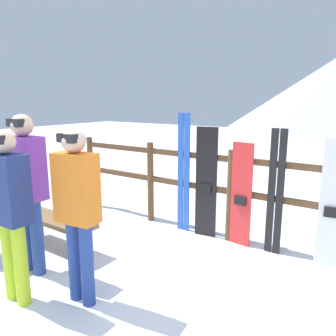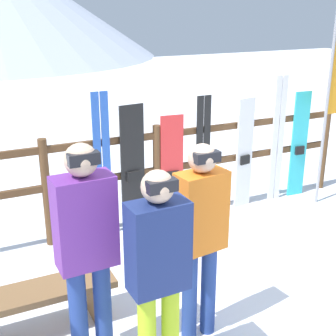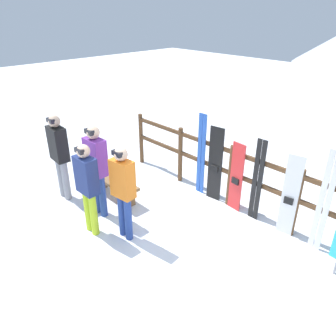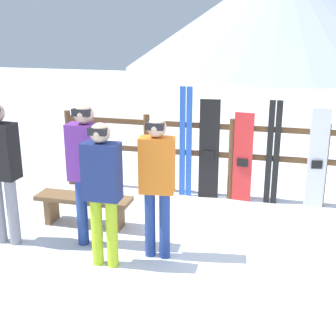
{
  "view_description": "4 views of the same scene",
  "coord_description": "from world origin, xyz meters",
  "px_view_note": "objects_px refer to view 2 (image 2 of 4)",
  "views": [
    {
      "loc": [
        1.71,
        -2.06,
        1.92
      ],
      "look_at": [
        -0.46,
        1.14,
        1.12
      ],
      "focal_mm": 35.0,
      "sensor_mm": 36.0,
      "label": 1
    },
    {
      "loc": [
        -2.26,
        -3.01,
        2.66
      ],
      "look_at": [
        -0.35,
        0.95,
        1.11
      ],
      "focal_mm": 50.0,
      "sensor_mm": 36.0,
      "label": 2
    },
    {
      "loc": [
        3.24,
        -2.81,
        3.64
      ],
      "look_at": [
        -0.74,
        0.99,
        0.89
      ],
      "focal_mm": 35.0,
      "sensor_mm": 36.0,
      "label": 3
    },
    {
      "loc": [
        0.79,
        -4.99,
        2.7
      ],
      "look_at": [
        -0.75,
        0.95,
        0.76
      ],
      "focal_mm": 50.0,
      "sensor_mm": 36.0,
      "label": 4
    }
  ],
  "objects_px": {
    "person_purple": "(86,242)",
    "snowboard_white": "(244,154)",
    "ski_pair_white": "(278,140)",
    "snowboard_black_stripe": "(133,170)",
    "ski_pair_black": "(203,157)",
    "snowboard_cyan": "(299,145)",
    "snowboard_red": "(172,170)",
    "bench": "(37,301)",
    "person_orange": "(201,229)",
    "person_navy": "(158,267)",
    "ski_pair_blue": "(103,167)"
  },
  "relations": [
    {
      "from": "person_purple",
      "to": "snowboard_white",
      "type": "bearing_deg",
      "value": 35.91
    },
    {
      "from": "ski_pair_white",
      "to": "snowboard_black_stripe",
      "type": "bearing_deg",
      "value": -179.91
    },
    {
      "from": "ski_pair_black",
      "to": "snowboard_cyan",
      "type": "height_order",
      "value": "ski_pair_black"
    },
    {
      "from": "person_purple",
      "to": "snowboard_red",
      "type": "height_order",
      "value": "person_purple"
    },
    {
      "from": "snowboard_red",
      "to": "snowboard_white",
      "type": "height_order",
      "value": "snowboard_white"
    },
    {
      "from": "bench",
      "to": "person_orange",
      "type": "height_order",
      "value": "person_orange"
    },
    {
      "from": "snowboard_black_stripe",
      "to": "snowboard_red",
      "type": "xyz_separation_m",
      "value": [
        0.52,
        -0.0,
        -0.09
      ]
    },
    {
      "from": "ski_pair_white",
      "to": "snowboard_cyan",
      "type": "distance_m",
      "value": 0.41
    },
    {
      "from": "person_orange",
      "to": "snowboard_white",
      "type": "relative_size",
      "value": 1.12
    },
    {
      "from": "bench",
      "to": "person_navy",
      "type": "xyz_separation_m",
      "value": [
        0.69,
        -0.95,
        0.66
      ]
    },
    {
      "from": "ski_pair_blue",
      "to": "snowboard_red",
      "type": "bearing_deg",
      "value": -0.22
    },
    {
      "from": "ski_pair_blue",
      "to": "snowboard_white",
      "type": "height_order",
      "value": "ski_pair_blue"
    },
    {
      "from": "ski_pair_blue",
      "to": "snowboard_cyan",
      "type": "distance_m",
      "value": 2.92
    },
    {
      "from": "person_orange",
      "to": "ski_pair_blue",
      "type": "xyz_separation_m",
      "value": [
        -0.12,
        2.08,
        -0.12
      ]
    },
    {
      "from": "person_purple",
      "to": "snowboard_white",
      "type": "xyz_separation_m",
      "value": [
        2.75,
        1.99,
        -0.3
      ]
    },
    {
      "from": "person_orange",
      "to": "snowboard_white",
      "type": "xyz_separation_m",
      "value": [
        1.86,
        2.07,
        -0.24
      ]
    },
    {
      "from": "person_orange",
      "to": "snowboard_black_stripe",
      "type": "relative_size",
      "value": 1.07
    },
    {
      "from": "ski_pair_black",
      "to": "snowboard_white",
      "type": "distance_m",
      "value": 0.64
    },
    {
      "from": "person_orange",
      "to": "person_purple",
      "type": "distance_m",
      "value": 0.9
    },
    {
      "from": "person_navy",
      "to": "snowboard_black_stripe",
      "type": "height_order",
      "value": "person_navy"
    },
    {
      "from": "bench",
      "to": "snowboard_white",
      "type": "bearing_deg",
      "value": 25.59
    },
    {
      "from": "person_orange",
      "to": "ski_pair_white",
      "type": "xyz_separation_m",
      "value": [
        2.4,
        2.08,
        -0.11
      ]
    },
    {
      "from": "person_purple",
      "to": "snowboard_red",
      "type": "distance_m",
      "value": 2.62
    },
    {
      "from": "ski_pair_blue",
      "to": "snowboard_cyan",
      "type": "relative_size",
      "value": 1.15
    },
    {
      "from": "person_orange",
      "to": "snowboard_white",
      "type": "height_order",
      "value": "person_orange"
    },
    {
      "from": "person_purple",
      "to": "person_orange",
      "type": "bearing_deg",
      "value": -5.05
    },
    {
      "from": "person_navy",
      "to": "snowboard_black_stripe",
      "type": "bearing_deg",
      "value": 72.24
    },
    {
      "from": "bench",
      "to": "snowboard_black_stripe",
      "type": "bearing_deg",
      "value": 45.16
    },
    {
      "from": "bench",
      "to": "snowboard_white",
      "type": "xyz_separation_m",
      "value": [
        3.07,
        1.47,
        0.44
      ]
    },
    {
      "from": "person_orange",
      "to": "snowboard_black_stripe",
      "type": "distance_m",
      "value": 2.1
    },
    {
      "from": "snowboard_black_stripe",
      "to": "ski_pair_black",
      "type": "relative_size",
      "value": 0.98
    },
    {
      "from": "ski_pair_blue",
      "to": "bench",
      "type": "bearing_deg",
      "value": -126.45
    },
    {
      "from": "snowboard_red",
      "to": "snowboard_cyan",
      "type": "height_order",
      "value": "snowboard_cyan"
    },
    {
      "from": "bench",
      "to": "ski_pair_blue",
      "type": "bearing_deg",
      "value": 53.55
    },
    {
      "from": "snowboard_black_stripe",
      "to": "snowboard_white",
      "type": "height_order",
      "value": "snowboard_black_stripe"
    },
    {
      "from": "snowboard_black_stripe",
      "to": "snowboard_red",
      "type": "distance_m",
      "value": 0.53
    },
    {
      "from": "person_navy",
      "to": "snowboard_red",
      "type": "bearing_deg",
      "value": 61.81
    },
    {
      "from": "bench",
      "to": "snowboard_white",
      "type": "relative_size",
      "value": 0.87
    },
    {
      "from": "ski_pair_blue",
      "to": "ski_pair_black",
      "type": "bearing_deg",
      "value": 0.0
    },
    {
      "from": "person_orange",
      "to": "ski_pair_black",
      "type": "xyz_separation_m",
      "value": [
        1.22,
        2.08,
        -0.19
      ]
    },
    {
      "from": "snowboard_black_stripe",
      "to": "ski_pair_black",
      "type": "distance_m",
      "value": 0.97
    },
    {
      "from": "snowboard_white",
      "to": "snowboard_cyan",
      "type": "distance_m",
      "value": 0.93
    },
    {
      "from": "ski_pair_white",
      "to": "person_navy",
      "type": "bearing_deg",
      "value": -140.39
    },
    {
      "from": "ski_pair_blue",
      "to": "snowboard_white",
      "type": "bearing_deg",
      "value": -0.1
    },
    {
      "from": "person_purple",
      "to": "snowboard_red",
      "type": "relative_size",
      "value": 1.28
    },
    {
      "from": "person_navy",
      "to": "ski_pair_black",
      "type": "bearing_deg",
      "value": 54.3
    },
    {
      "from": "ski_pair_black",
      "to": "snowboard_white",
      "type": "height_order",
      "value": "ski_pair_black"
    },
    {
      "from": "snowboard_cyan",
      "to": "snowboard_black_stripe",
      "type": "bearing_deg",
      "value": 180.0
    },
    {
      "from": "snowboard_black_stripe",
      "to": "snowboard_cyan",
      "type": "distance_m",
      "value": 2.54
    },
    {
      "from": "snowboard_black_stripe",
      "to": "snowboard_white",
      "type": "bearing_deg",
      "value": -0.0
    }
  ]
}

